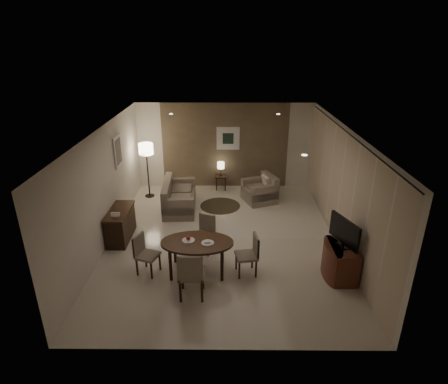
{
  "coord_description": "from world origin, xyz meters",
  "views": [
    {
      "loc": [
        0.07,
        -7.98,
        4.59
      ],
      "look_at": [
        0.0,
        0.2,
        1.15
      ],
      "focal_mm": 30.0,
      "sensor_mm": 36.0,
      "label": 1
    }
  ],
  "objects_px": {
    "floor_lamp": "(148,171)",
    "chair_near": "(192,273)",
    "chair_far": "(204,235)",
    "armchair": "(260,189)",
    "chair_left": "(148,255)",
    "side_table": "(221,182)",
    "dining_table": "(197,257)",
    "sofa": "(179,195)",
    "tv_cabinet": "(341,261)",
    "console_desk": "(121,224)",
    "chair_right": "(246,255)"
  },
  "relations": [
    {
      "from": "armchair",
      "to": "floor_lamp",
      "type": "relative_size",
      "value": 0.53
    },
    {
      "from": "chair_far",
      "to": "side_table",
      "type": "relative_size",
      "value": 1.86
    },
    {
      "from": "dining_table",
      "to": "console_desk",
      "type": "bearing_deg",
      "value": 145.19
    },
    {
      "from": "chair_near",
      "to": "chair_left",
      "type": "xyz_separation_m",
      "value": [
        -0.97,
        0.72,
        -0.07
      ]
    },
    {
      "from": "chair_far",
      "to": "sofa",
      "type": "xyz_separation_m",
      "value": [
        -0.83,
        2.3,
        -0.02
      ]
    },
    {
      "from": "console_desk",
      "to": "floor_lamp",
      "type": "bearing_deg",
      "value": 86.06
    },
    {
      "from": "tv_cabinet",
      "to": "chair_near",
      "type": "distance_m",
      "value": 3.06
    },
    {
      "from": "side_table",
      "to": "chair_right",
      "type": "bearing_deg",
      "value": -82.68
    },
    {
      "from": "dining_table",
      "to": "floor_lamp",
      "type": "height_order",
      "value": "floor_lamp"
    },
    {
      "from": "console_desk",
      "to": "floor_lamp",
      "type": "height_order",
      "value": "floor_lamp"
    },
    {
      "from": "chair_near",
      "to": "sofa",
      "type": "bearing_deg",
      "value": -80.74
    },
    {
      "from": "console_desk",
      "to": "armchair",
      "type": "relative_size",
      "value": 1.35
    },
    {
      "from": "chair_near",
      "to": "side_table",
      "type": "height_order",
      "value": "chair_near"
    },
    {
      "from": "chair_right",
      "to": "floor_lamp",
      "type": "bearing_deg",
      "value": -154.63
    },
    {
      "from": "dining_table",
      "to": "tv_cabinet",
      "type": "bearing_deg",
      "value": -2.78
    },
    {
      "from": "console_desk",
      "to": "tv_cabinet",
      "type": "distance_m",
      "value": 5.11
    },
    {
      "from": "dining_table",
      "to": "sofa",
      "type": "relative_size",
      "value": 0.87
    },
    {
      "from": "dining_table",
      "to": "chair_far",
      "type": "distance_m",
      "value": 0.79
    },
    {
      "from": "chair_near",
      "to": "side_table",
      "type": "relative_size",
      "value": 2.18
    },
    {
      "from": "tv_cabinet",
      "to": "chair_left",
      "type": "relative_size",
      "value": 1.06
    },
    {
      "from": "tv_cabinet",
      "to": "chair_far",
      "type": "relative_size",
      "value": 1.07
    },
    {
      "from": "console_desk",
      "to": "chair_left",
      "type": "relative_size",
      "value": 1.42
    },
    {
      "from": "chair_right",
      "to": "armchair",
      "type": "distance_m",
      "value": 3.73
    },
    {
      "from": "chair_left",
      "to": "dining_table",
      "type": "bearing_deg",
      "value": -65.91
    },
    {
      "from": "side_table",
      "to": "sofa",
      "type": "bearing_deg",
      "value": -128.21
    },
    {
      "from": "tv_cabinet",
      "to": "chair_far",
      "type": "bearing_deg",
      "value": 161.94
    },
    {
      "from": "chair_left",
      "to": "sofa",
      "type": "bearing_deg",
      "value": 15.15
    },
    {
      "from": "console_desk",
      "to": "chair_right",
      "type": "distance_m",
      "value": 3.29
    },
    {
      "from": "chair_far",
      "to": "armchair",
      "type": "xyz_separation_m",
      "value": [
        1.48,
        2.83,
        -0.03
      ]
    },
    {
      "from": "console_desk",
      "to": "side_table",
      "type": "distance_m",
      "value": 3.97
    },
    {
      "from": "tv_cabinet",
      "to": "sofa",
      "type": "height_order",
      "value": "sofa"
    },
    {
      "from": "dining_table",
      "to": "chair_near",
      "type": "xyz_separation_m",
      "value": [
        -0.05,
        -0.79,
        0.15
      ]
    },
    {
      "from": "chair_near",
      "to": "floor_lamp",
      "type": "bearing_deg",
      "value": -70.86
    },
    {
      "from": "chair_far",
      "to": "armchair",
      "type": "height_order",
      "value": "chair_far"
    },
    {
      "from": "floor_lamp",
      "to": "chair_near",
      "type": "bearing_deg",
      "value": -70.0
    },
    {
      "from": "chair_near",
      "to": "floor_lamp",
      "type": "xyz_separation_m",
      "value": [
        -1.73,
        4.74,
        0.34
      ]
    },
    {
      "from": "dining_table",
      "to": "chair_left",
      "type": "height_order",
      "value": "chair_left"
    },
    {
      "from": "console_desk",
      "to": "chair_left",
      "type": "xyz_separation_m",
      "value": [
        0.94,
        -1.43,
        0.05
      ]
    },
    {
      "from": "console_desk",
      "to": "chair_right",
      "type": "relative_size",
      "value": 1.39
    },
    {
      "from": "tv_cabinet",
      "to": "side_table",
      "type": "bearing_deg",
      "value": 118.3
    },
    {
      "from": "console_desk",
      "to": "chair_left",
      "type": "distance_m",
      "value": 1.71
    },
    {
      "from": "tv_cabinet",
      "to": "chair_right",
      "type": "bearing_deg",
      "value": 177.92
    },
    {
      "from": "chair_left",
      "to": "side_table",
      "type": "height_order",
      "value": "chair_left"
    },
    {
      "from": "console_desk",
      "to": "floor_lamp",
      "type": "relative_size",
      "value": 0.72
    },
    {
      "from": "chair_right",
      "to": "armchair",
      "type": "height_order",
      "value": "chair_right"
    },
    {
      "from": "chair_left",
      "to": "chair_far",
      "type": "bearing_deg",
      "value": -32.1
    },
    {
      "from": "chair_far",
      "to": "floor_lamp",
      "type": "xyz_separation_m",
      "value": [
        -1.86,
        3.16,
        0.41
      ]
    },
    {
      "from": "console_desk",
      "to": "armchair",
      "type": "bearing_deg",
      "value": 32.67
    },
    {
      "from": "chair_left",
      "to": "sofa",
      "type": "height_order",
      "value": "chair_left"
    },
    {
      "from": "chair_near",
      "to": "sofa",
      "type": "distance_m",
      "value": 3.94
    }
  ]
}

